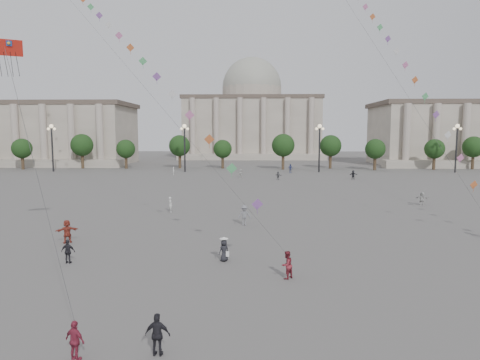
{
  "coord_description": "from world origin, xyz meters",
  "views": [
    {
      "loc": [
        -0.05,
        -25.34,
        8.66
      ],
      "look_at": [
        -1.06,
        12.0,
        4.56
      ],
      "focal_mm": 32.0,
      "sensor_mm": 36.0,
      "label": 1
    }
  ],
  "objects": [
    {
      "name": "ground",
      "position": [
        0.0,
        0.0,
        0.0
      ],
      "size": [
        360.0,
        360.0,
        0.0
      ],
      "primitive_type": "plane",
      "color": "#54514F",
      "rests_on": "ground"
    },
    {
      "name": "tourist_0",
      "position": [
        -6.76,
        -10.0,
        0.79
      ],
      "size": [
        1.0,
        0.73,
        1.57
      ],
      "primitive_type": "imported",
      "rotation": [
        0.0,
        0.0,
        2.71
      ],
      "color": "maroon",
      "rests_on": "ground"
    },
    {
      "name": "dragon_kite",
      "position": [
        -16.42,
        3.33,
        13.53
      ],
      "size": [
        6.0,
        7.49,
        20.98
      ],
      "color": "red",
      "rests_on": "ground"
    },
    {
      "name": "lamp_post_far_east",
      "position": [
        45.0,
        70.0,
        7.35
      ],
      "size": [
        2.0,
        0.9,
        10.65
      ],
      "color": "#262628",
      "rests_on": "ground"
    },
    {
      "name": "person_crowd_9",
      "position": [
        19.11,
        55.18,
        0.86
      ],
      "size": [
        1.66,
        0.88,
        1.71
      ],
      "primitive_type": "imported",
      "rotation": [
        0.0,
        0.0,
        0.25
      ],
      "color": "black",
      "rests_on": "ground"
    },
    {
      "name": "lamp_post_mid_west",
      "position": [
        -15.0,
        70.0,
        7.35
      ],
      "size": [
        2.0,
        0.9,
        10.65
      ],
      "color": "#262628",
      "rests_on": "ground"
    },
    {
      "name": "person_crowd_6",
      "position": [
        -0.71,
        14.29,
        0.97
      ],
      "size": [
        1.34,
        0.88,
        1.94
      ],
      "primitive_type": "imported",
      "rotation": [
        0.0,
        0.0,
        0.13
      ],
      "color": "slate",
      "rests_on": "ground"
    },
    {
      "name": "person_crowd_13",
      "position": [
        -8.96,
        20.88,
        0.85
      ],
      "size": [
        0.67,
        0.74,
        1.69
      ],
      "primitive_type": "imported",
      "rotation": [
        0.0,
        0.0,
        2.12
      ],
      "color": "silver",
      "rests_on": "ground"
    },
    {
      "name": "lamp_post_far_west",
      "position": [
        -45.0,
        70.0,
        7.35
      ],
      "size": [
        2.0,
        0.9,
        10.65
      ],
      "color": "#262628",
      "rests_on": "ground"
    },
    {
      "name": "kite_train_west",
      "position": [
        -18.76,
        25.7,
        22.57
      ],
      "size": [
        39.1,
        48.52,
        74.76
      ],
      "color": "#3F3F3F",
      "rests_on": "ground"
    },
    {
      "name": "person_crowd_12",
      "position": [
        4.94,
        54.14,
        0.79
      ],
      "size": [
        1.43,
        1.27,
        1.57
      ],
      "primitive_type": "imported",
      "rotation": [
        0.0,
        0.0,
        2.47
      ],
      "color": "slate",
      "rests_on": "ground"
    },
    {
      "name": "person_crowd_7",
      "position": [
        20.57,
        26.28,
        0.81
      ],
      "size": [
        1.58,
        0.89,
        1.63
      ],
      "primitive_type": "imported",
      "rotation": [
        0.0,
        0.0,
        2.85
      ],
      "color": "#BCBCB7",
      "rests_on": "ground"
    },
    {
      "name": "tree_row",
      "position": [
        0.0,
        78.0,
        5.39
      ],
      "size": [
        137.12,
        5.12,
        8.0
      ],
      "color": "#3A2B1D",
      "rests_on": "ground"
    },
    {
      "name": "tourist_4",
      "position": [
        -12.27,
        2.14,
        0.8
      ],
      "size": [
        0.96,
        0.44,
        1.6
      ],
      "primitive_type": "imported",
      "rotation": [
        0.0,
        0.0,
        3.09
      ],
      "color": "black",
      "rests_on": "ground"
    },
    {
      "name": "person_crowd_10",
      "position": [
        -16.25,
        62.75,
        0.81
      ],
      "size": [
        0.4,
        0.6,
        1.63
      ],
      "primitive_type": "imported",
      "rotation": [
        0.0,
        0.0,
        1.55
      ],
      "color": "silver",
      "rests_on": "ground"
    },
    {
      "name": "hat_person",
      "position": [
        -1.89,
        2.87,
        0.81
      ],
      "size": [
        0.87,
        0.81,
        1.69
      ],
      "color": "black",
      "rests_on": "ground"
    },
    {
      "name": "tourist_2",
      "position": [
        -14.63,
        7.43,
        0.93
      ],
      "size": [
        1.77,
        1.32,
        1.86
      ],
      "primitive_type": "imported",
      "rotation": [
        0.0,
        0.0,
        3.65
      ],
      "color": "#963629",
      "rests_on": "ground"
    },
    {
      "name": "person_crowd_4",
      "position": [
        -2.09,
        57.14,
        0.86
      ],
      "size": [
        1.08,
        1.68,
        1.73
      ],
      "primitive_type": "imported",
      "rotation": [
        0.0,
        0.0,
        4.32
      ],
      "color": "silver",
      "rests_on": "ground"
    },
    {
      "name": "lamp_post_mid_east",
      "position": [
        15.0,
        70.0,
        7.35
      ],
      "size": [
        2.0,
        0.9,
        10.65
      ],
      "color": "#262628",
      "rests_on": "ground"
    },
    {
      "name": "person_crowd_0",
      "position": [
        8.46,
        68.0,
        0.97
      ],
      "size": [
        1.23,
        0.92,
        1.94
      ],
      "primitive_type": "imported",
      "rotation": [
        0.0,
        0.0,
        0.44
      ],
      "color": "#394380",
      "rests_on": "ground"
    },
    {
      "name": "hall_central",
      "position": [
        0.0,
        129.22,
        14.23
      ],
      "size": [
        48.3,
        34.3,
        35.5
      ],
      "color": "gray",
      "rests_on": "ground"
    },
    {
      "name": "tourist_1",
      "position": [
        -3.69,
        -9.56,
        0.85
      ],
      "size": [
        1.02,
        0.48,
        1.7
      ],
      "primitive_type": "imported",
      "rotation": [
        0.0,
        0.0,
        3.07
      ],
      "color": "black",
      "rests_on": "ground"
    },
    {
      "name": "kite_flyer_0",
      "position": [
        2.07,
        -0.53,
        0.84
      ],
      "size": [
        1.03,
        1.03,
        1.69
      ],
      "primitive_type": "imported",
      "rotation": [
        0.0,
        0.0,
        3.91
      ],
      "color": "maroon",
      "rests_on": "ground"
    }
  ]
}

